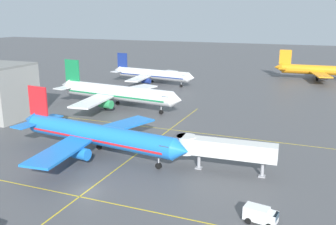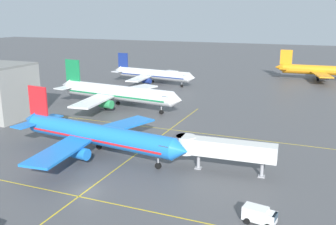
# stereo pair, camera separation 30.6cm
# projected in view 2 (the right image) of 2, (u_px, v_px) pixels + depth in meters

# --- Properties ---
(ground_plane) EXTENTS (600.00, 600.00, 0.00)m
(ground_plane) POSITION_uv_depth(u_px,v_px,m) (87.00, 191.00, 56.12)
(ground_plane) COLOR #4C4C4F
(airliner_front_gate) EXTENTS (37.62, 32.21, 11.69)m
(airliner_front_gate) POSITION_uv_depth(u_px,v_px,m) (95.00, 134.00, 69.40)
(airliner_front_gate) COLOR blue
(airliner_front_gate) RESTS_ON ground
(airliner_second_row) EXTENTS (40.61, 34.79, 12.62)m
(airliner_second_row) POSITION_uv_depth(u_px,v_px,m) (116.00, 93.00, 104.60)
(airliner_second_row) COLOR white
(airliner_second_row) RESTS_ON ground
(airliner_third_row) EXTENTS (35.10, 30.00, 10.92)m
(airliner_third_row) POSITION_uv_depth(u_px,v_px,m) (152.00, 74.00, 140.50)
(airliner_third_row) COLOR white
(airliner_third_row) RESTS_ON ground
(airliner_far_left_stand) EXTENTS (37.00, 31.95, 11.52)m
(airliner_far_left_stand) POSITION_uv_depth(u_px,v_px,m) (323.00, 70.00, 148.72)
(airliner_far_left_stand) COLOR orange
(airliner_far_left_stand) RESTS_ON ground
(taxiway_markings) EXTENTS (140.99, 77.38, 0.01)m
(taxiway_markings) POSITION_uv_depth(u_px,v_px,m) (134.00, 155.00, 70.09)
(taxiway_markings) COLOR yellow
(taxiway_markings) RESTS_ON ground
(service_truck_red_van) EXTENTS (4.36, 2.69, 2.10)m
(service_truck_red_van) POSITION_uv_depth(u_px,v_px,m) (260.00, 215.00, 47.09)
(service_truck_red_van) COLOR white
(service_truck_red_van) RESTS_ON ground
(jet_bridge) EXTENTS (17.25, 3.90, 5.58)m
(jet_bridge) POSITION_uv_depth(u_px,v_px,m) (216.00, 148.00, 62.26)
(jet_bridge) COLOR silver
(jet_bridge) RESTS_ON ground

